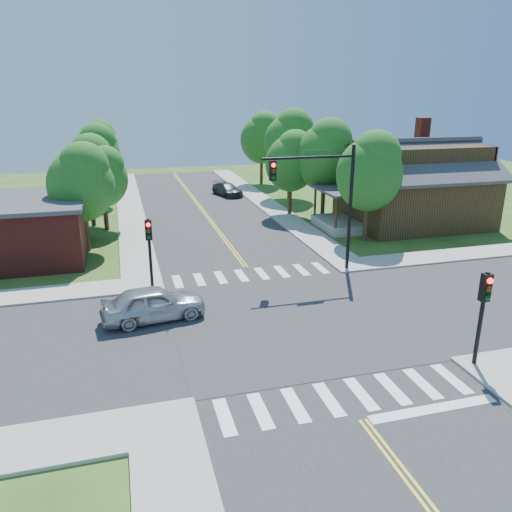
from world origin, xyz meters
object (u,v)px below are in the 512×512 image
object	(u,v)px
signal_mast_ne	(323,189)
house_ne	(414,182)
car_dgrey	(227,190)
signal_pole_nw	(149,241)
car_silver	(153,304)
signal_pole_se	(484,302)

from	to	relation	value
signal_mast_ne	house_ne	distance (m)	14.23
signal_mast_ne	car_dgrey	xyz separation A→B (m)	(-0.41, 23.26, -4.23)
signal_pole_nw	car_dgrey	xyz separation A→B (m)	(9.10, 23.27, -2.05)
car_dgrey	car_silver	bearing A→B (deg)	-125.66
house_ne	signal_pole_se	bearing A→B (deg)	-115.58
car_silver	car_dgrey	distance (m)	28.69
signal_pole_se	signal_pole_nw	xyz separation A→B (m)	(-11.20, 11.20, 0.00)
car_dgrey	signal_pole_nw	bearing A→B (deg)	-128.12
signal_pole_se	house_ne	bearing A→B (deg)	64.42
car_dgrey	signal_pole_se	bearing A→B (deg)	-103.28
signal_mast_ne	car_silver	size ratio (longest dim) A/B	1.48
car_silver	signal_mast_ne	bearing A→B (deg)	-75.59
house_ne	car_silver	world-z (taller)	house_ne
signal_pole_se	signal_pole_nw	distance (m)	15.84
house_ne	car_silver	distance (m)	24.50
signal_pole_se	car_silver	world-z (taller)	signal_pole_se
house_ne	signal_mast_ne	bearing A→B (deg)	-142.32
signal_pole_se	car_dgrey	distance (m)	34.59
signal_pole_nw	house_ne	xyz separation A→B (m)	(20.71, 8.66, 0.67)
signal_mast_ne	house_ne	world-z (taller)	signal_mast_ne
signal_pole_nw	car_dgrey	world-z (taller)	signal_pole_nw
signal_pole_se	signal_pole_nw	bearing A→B (deg)	135.00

